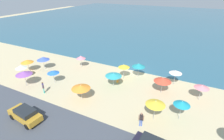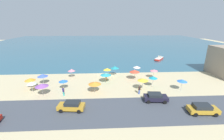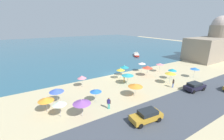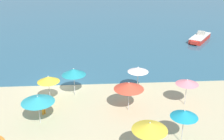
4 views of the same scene
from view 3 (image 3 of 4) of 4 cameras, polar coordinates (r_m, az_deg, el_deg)
ground_plane at (r=36.25m, az=0.60°, el=-1.68°), size 160.00×160.00×0.00m
sea at (r=86.74m, az=-19.39°, el=8.61°), size 150.00×110.00×0.05m
coastal_road at (r=24.39m, az=24.45°, el=-13.33°), size 80.00×8.00×0.06m
beach_umbrella_0 at (r=38.38m, az=29.06°, el=0.52°), size 1.93×1.93×2.44m
beach_umbrella_1 at (r=35.02m, az=22.04°, el=0.10°), size 1.81×1.81×2.50m
beach_umbrella_2 at (r=24.53m, az=-20.41°, el=-7.20°), size 2.19×2.19×2.43m
beach_umbrella_3 at (r=32.63m, az=3.30°, el=0.23°), size 1.85×1.85×2.53m
beach_umbrella_4 at (r=38.51m, az=11.37°, el=2.57°), size 1.87×1.87×2.49m
beach_umbrella_5 at (r=39.41m, az=17.80°, el=2.19°), size 1.88×1.88×2.32m
beach_umbrella_6 at (r=35.51m, az=13.38°, el=1.10°), size 2.40×2.40×2.50m
beach_umbrella_7 at (r=29.22m, az=-11.40°, el=-2.67°), size 1.75×1.75×2.32m
beach_umbrella_8 at (r=32.17m, az=21.42°, el=-1.01°), size 2.16×2.16×2.66m
beach_umbrella_9 at (r=30.20m, az=5.99°, el=-1.75°), size 2.45×2.45×2.28m
beach_umbrella_10 at (r=20.10m, az=-11.46°, el=-11.79°), size 2.36×2.36×2.49m
beach_umbrella_11 at (r=23.42m, az=-6.22°, el=-7.81°), size 1.82×1.82×2.19m
beach_umbrella_12 at (r=25.28m, az=8.92°, el=-5.76°), size 2.48×2.48×2.30m
beach_umbrella_13 at (r=34.78m, az=4.74°, el=1.34°), size 2.11×2.11×2.61m
beach_umbrella_14 at (r=20.83m, az=-19.40°, el=-11.79°), size 1.77×1.77×2.35m
beach_umbrella_15 at (r=22.64m, az=-23.89°, el=-10.14°), size 2.14×2.14×2.27m
bather_0 at (r=30.98m, az=22.31°, el=-4.47°), size 0.55×0.31×1.79m
bather_1 at (r=21.90m, az=-1.24°, el=-12.35°), size 0.46×0.40×1.76m
bather_2 at (r=31.54m, az=4.66°, el=-2.94°), size 0.41×0.45×1.64m
parked_car_2 at (r=19.94m, az=13.04°, el=-16.60°), size 4.25×2.15×1.51m
parked_car_3 at (r=31.35m, az=28.95°, el=-5.44°), size 4.16×2.24×1.49m
skiff_nearshore at (r=57.61m, az=9.28°, el=5.77°), size 4.48×5.33×1.29m
harbor_fortress at (r=62.28m, az=34.17°, el=8.29°), size 17.52×8.86×14.33m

